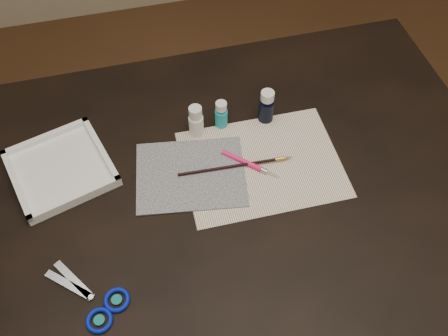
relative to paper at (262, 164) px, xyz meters
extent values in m
cube|color=#422614|center=(-0.10, -0.03, -0.76)|extent=(3.50, 3.50, 0.02)
cube|color=black|center=(-0.10, -0.03, -0.38)|extent=(1.30, 0.90, 0.75)
cube|color=white|center=(0.00, 0.00, 0.00)|extent=(0.37, 0.28, 0.00)
cube|color=black|center=(-0.17, 0.01, 0.00)|extent=(0.28, 0.24, 0.00)
cylinder|color=white|center=(-0.13, 0.13, 0.04)|extent=(0.05, 0.05, 0.09)
cylinder|color=#18A1AD|center=(-0.06, 0.14, 0.04)|extent=(0.04, 0.04, 0.08)
cylinder|color=black|center=(0.05, 0.13, 0.05)|extent=(0.05, 0.05, 0.09)
cube|color=white|center=(-0.46, 0.09, 0.01)|extent=(0.27, 0.27, 0.03)
camera|label=1|loc=(-0.26, -0.66, 0.94)|focal=40.00mm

